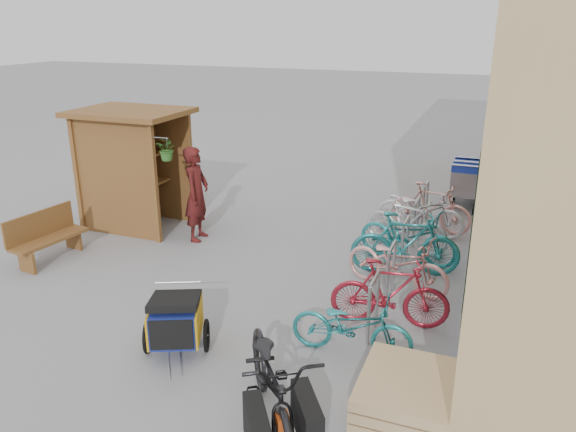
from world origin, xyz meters
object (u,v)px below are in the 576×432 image
(pallet_stack, at_px, (406,394))
(bench, at_px, (46,236))
(bike_1, at_px, (390,293))
(bike_5, at_px, (406,224))
(bike_2, at_px, (397,262))
(child_trailer, at_px, (176,319))
(bike_7, at_px, (431,207))
(shopping_carts, at_px, (467,176))
(bike_6, at_px, (420,211))
(person_kiosk, at_px, (197,194))
(bike_3, at_px, (405,244))
(bike_0, at_px, (352,326))
(bike_4, at_px, (408,235))
(kiosk, at_px, (129,152))
(cargo_bike, at_px, (273,384))

(pallet_stack, height_order, bench, bench)
(bike_1, relative_size, bike_5, 0.98)
(bike_2, bearing_deg, child_trailer, 156.05)
(pallet_stack, bearing_deg, bike_5, 100.10)
(bike_7, bearing_deg, shopping_carts, -2.99)
(bike_5, height_order, bike_6, bike_5)
(bike_2, bearing_deg, pallet_stack, -151.29)
(bike_6, bearing_deg, bike_2, -168.46)
(child_trailer, distance_m, bike_5, 4.95)
(bench, height_order, person_kiosk, person_kiosk)
(pallet_stack, xyz_separation_m, bike_7, (-0.52, 5.75, 0.29))
(bench, distance_m, bike_3, 6.26)
(pallet_stack, bearing_deg, bike_2, 102.76)
(bike_0, bearing_deg, pallet_stack, -137.52)
(bike_3, bearing_deg, bike_1, 170.92)
(bike_2, bearing_deg, bike_1, -158.65)
(bench, distance_m, bike_5, 6.47)
(bike_3, distance_m, bike_5, 1.09)
(bike_2, xyz_separation_m, bike_4, (-0.04, 1.19, 0.01))
(person_kiosk, xyz_separation_m, bike_3, (4.03, -0.17, -0.37))
(child_trailer, height_order, bike_6, bike_6)
(pallet_stack, relative_size, bike_6, 0.67)
(shopping_carts, bearing_deg, bike_6, -106.82)
(bike_0, bearing_deg, bike_1, -20.76)
(person_kiosk, xyz_separation_m, bike_2, (4.01, -0.77, -0.46))
(pallet_stack, bearing_deg, person_kiosk, 141.76)
(bench, relative_size, bike_2, 0.83)
(bike_2, height_order, bike_7, bike_7)
(bench, xyz_separation_m, bike_1, (6.12, -0.08, 0.04))
(kiosk, height_order, bike_3, kiosk)
(bike_0, xyz_separation_m, bike_1, (0.30, 0.90, 0.08))
(bike_6, bearing_deg, bench, 132.43)
(kiosk, height_order, bike_7, kiosk)
(pallet_stack, relative_size, person_kiosk, 0.66)
(bike_0, distance_m, bike_7, 4.91)
(bike_4, relative_size, bike_5, 1.07)
(person_kiosk, bearing_deg, child_trailer, -162.10)
(child_trailer, relative_size, bike_2, 0.79)
(bike_1, bearing_deg, person_kiosk, 55.88)
(kiosk, bearing_deg, bike_1, -20.30)
(shopping_carts, height_order, person_kiosk, person_kiosk)
(shopping_carts, distance_m, bike_4, 3.82)
(child_trailer, height_order, bike_3, bike_3)
(bike_3, bearing_deg, bike_2, 166.55)
(bike_7, bearing_deg, bike_4, -175.14)
(cargo_bike, xyz_separation_m, bike_5, (0.42, 5.39, -0.06))
(bike_5, bearing_deg, kiosk, 116.05)
(bench, xyz_separation_m, person_kiosk, (2.00, 1.85, 0.46))
(shopping_carts, distance_m, bike_3, 4.38)
(bike_3, bearing_deg, bike_0, 163.42)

